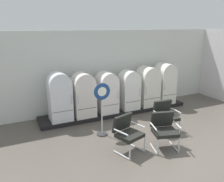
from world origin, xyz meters
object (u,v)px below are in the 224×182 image
object	(u,v)px
refrigerator_3	(129,89)
armchair_center	(164,128)
refrigerator_4	(148,85)
sign_stand	(102,110)
refrigerator_0	(60,95)
refrigerator_2	(107,91)
armchair_right	(165,115)
refrigerator_5	(165,82)
armchair_left	(127,131)
refrigerator_1	(83,94)

from	to	relation	value
refrigerator_3	armchair_center	xyz separation A→B (m)	(-0.48, -2.64, -0.34)
refrigerator_4	sign_stand	size ratio (longest dim) A/B	0.95
refrigerator_0	sign_stand	world-z (taller)	refrigerator_0
refrigerator_3	sign_stand	distance (m)	2.08
refrigerator_0	armchair_center	size ratio (longest dim) A/B	1.65
refrigerator_4	sign_stand	bearing A→B (deg)	-150.89
sign_stand	refrigerator_2	bearing A→B (deg)	60.56
refrigerator_0	armchair_right	distance (m)	3.28
refrigerator_3	refrigerator_5	size ratio (longest dim) A/B	0.91
refrigerator_2	armchair_right	xyz separation A→B (m)	(1.00, -1.93, -0.34)
armchair_center	sign_stand	xyz separation A→B (m)	(-1.14, 1.33, 0.24)
refrigerator_4	sign_stand	xyz separation A→B (m)	(-2.43, -1.36, -0.13)
refrigerator_4	armchair_right	world-z (taller)	refrigerator_4
refrigerator_5	armchair_right	world-z (taller)	refrigerator_5
refrigerator_0	refrigerator_5	bearing A→B (deg)	0.38
refrigerator_2	refrigerator_3	bearing A→B (deg)	-2.76
refrigerator_3	refrigerator_4	size ratio (longest dim) A/B	0.96
refrigerator_3	armchair_left	world-z (taller)	refrigerator_3
refrigerator_0	armchair_left	world-z (taller)	refrigerator_0
refrigerator_4	refrigerator_5	world-z (taller)	refrigerator_5
armchair_left	sign_stand	bearing A→B (deg)	100.61
armchair_right	armchair_center	world-z (taller)	same
refrigerator_3	armchair_left	size ratio (longest dim) A/B	1.51
refrigerator_0	armchair_right	bearing A→B (deg)	-35.88
refrigerator_3	armchair_right	distance (m)	1.92
refrigerator_5	armchair_center	world-z (taller)	refrigerator_5
refrigerator_3	sign_stand	bearing A→B (deg)	-141.06
refrigerator_0	refrigerator_4	size ratio (longest dim) A/B	1.05
armchair_left	armchair_right	xyz separation A→B (m)	(1.56, 0.51, 0.00)
refrigerator_5	armchair_center	distance (m)	3.42
refrigerator_2	armchair_left	world-z (taller)	refrigerator_2
armchair_center	armchair_left	bearing A→B (deg)	165.45
armchair_left	armchair_right	distance (m)	1.64
refrigerator_2	refrigerator_5	bearing A→B (deg)	0.12
refrigerator_1	refrigerator_5	size ratio (longest dim) A/B	0.95
armchair_left	armchair_center	bearing A→B (deg)	-14.55
refrigerator_1	refrigerator_2	size ratio (longest dim) A/B	1.03
refrigerator_1	armchair_center	world-z (taller)	refrigerator_1
refrigerator_0	armchair_center	xyz separation A→B (m)	(2.01, -2.66, -0.41)
refrigerator_2	sign_stand	distance (m)	1.55
armchair_center	sign_stand	bearing A→B (deg)	130.50
refrigerator_2	sign_stand	size ratio (longest dim) A/B	0.92
refrigerator_3	refrigerator_5	distance (m)	1.60
refrigerator_4	refrigerator_2	bearing A→B (deg)	-179.71
refrigerator_2	sign_stand	world-z (taller)	same
refrigerator_1	sign_stand	size ratio (longest dim) A/B	0.95
armchair_center	refrigerator_1	bearing A→B (deg)	114.64
refrigerator_5	armchair_left	bearing A→B (deg)	-140.89
armchair_right	sign_stand	world-z (taller)	sign_stand
refrigerator_1	armchair_right	world-z (taller)	refrigerator_1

